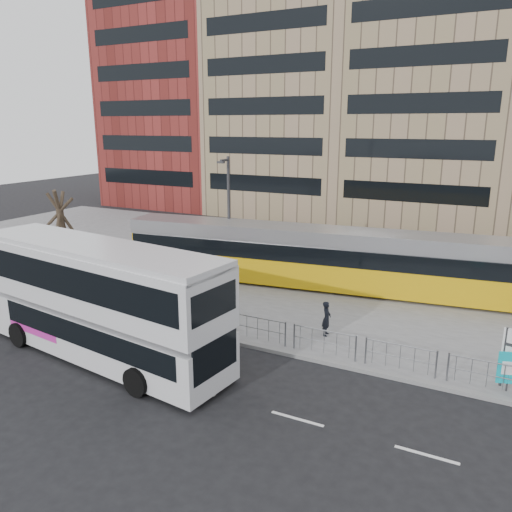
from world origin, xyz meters
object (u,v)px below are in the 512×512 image
at_px(ad_panel, 509,369).
at_px(lamp_post_west, 228,210).
at_px(pedestrian, 326,318).
at_px(traffic_light_west, 112,269).
at_px(tram, 369,262).
at_px(bare_tree, 57,187).
at_px(double_decker_bus, 99,298).

height_order(ad_panel, lamp_post_west, lamp_post_west).
xyz_separation_m(pedestrian, traffic_light_west, (-10.88, -1.42, 1.20)).
xyz_separation_m(ad_panel, lamp_post_west, (-15.96, 8.32, 3.09)).
distance_m(tram, bare_tree, 18.89).
bearing_deg(traffic_light_west, ad_panel, -2.38).
bearing_deg(tram, traffic_light_west, -150.66).
bearing_deg(lamp_post_west, pedestrian, -37.10).
height_order(double_decker_bus, tram, double_decker_bus).
bearing_deg(bare_tree, pedestrian, -5.55).
bearing_deg(pedestrian, lamp_post_west, 47.16).
height_order(pedestrian, bare_tree, bare_tree).
distance_m(double_decker_bus, ad_panel, 15.35).
bearing_deg(lamp_post_west, double_decker_bus, -84.25).
bearing_deg(ad_panel, double_decker_bus, 178.21).
bearing_deg(traffic_light_west, double_decker_bus, -53.84).
bearing_deg(pedestrian, ad_panel, -109.10).
bearing_deg(double_decker_bus, bare_tree, 150.88).
relative_size(tram, lamp_post_west, 4.02).
height_order(traffic_light_west, lamp_post_west, lamp_post_west).
relative_size(double_decker_bus, bare_tree, 1.62).
bearing_deg(ad_panel, tram, 112.75).
distance_m(double_decker_bus, tram, 14.68).
bearing_deg(double_decker_bus, tram, 66.14).
bearing_deg(tram, ad_panel, -57.12).
xyz_separation_m(tram, traffic_light_west, (-10.97, -8.15, 0.28)).
bearing_deg(traffic_light_west, pedestrian, 5.97).
height_order(tram, lamp_post_west, lamp_post_west).
relative_size(double_decker_bus, traffic_light_west, 3.87).
height_order(pedestrian, traffic_light_west, traffic_light_west).
bearing_deg(bare_tree, traffic_light_west, -24.57).
bearing_deg(traffic_light_west, tram, 35.19).
height_order(ad_panel, traffic_light_west, traffic_light_west).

